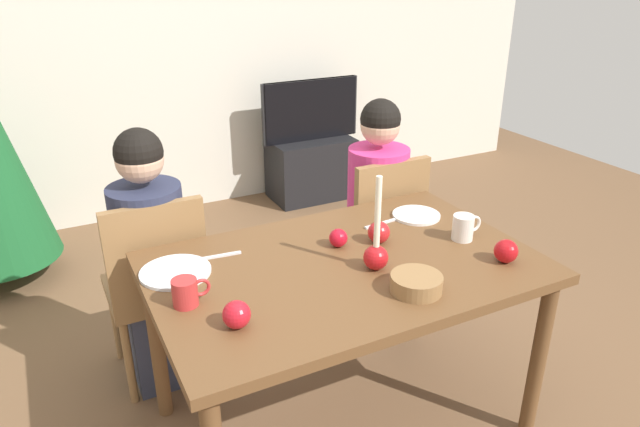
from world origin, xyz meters
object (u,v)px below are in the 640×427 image
object	(u,v)px
tv_stand	(311,168)
apple_far_edge	(338,238)
bowl_walnuts	(416,283)
apple_near_candle	(379,232)
apple_by_left_plate	(237,315)
person_left_child	(153,266)
chair_left	(157,281)
apple_by_right_mug	(506,251)
person_right_child	(376,217)
plate_right	(416,215)
dining_table	(345,283)
chair_right	(379,229)
mug_left	(186,292)
mug_right	(464,227)
tv	(311,110)
plate_left	(175,272)
candle_centerpiece	(376,251)

from	to	relation	value
tv_stand	apple_far_edge	size ratio (longest dim) A/B	8.89
bowl_walnuts	apple_near_candle	bearing A→B (deg)	77.17
apple_by_left_plate	person_left_child	bearing A→B (deg)	96.11
chair_left	bowl_walnuts	xyz separation A→B (m)	(0.69, -0.88, 0.27)
chair_left	person_left_child	xyz separation A→B (m)	(-0.00, 0.03, 0.06)
bowl_walnuts	apple_near_candle	xyz separation A→B (m)	(0.08, 0.36, 0.01)
tv_stand	apple_by_right_mug	bearing A→B (deg)	-100.33
person_right_child	plate_right	xyz separation A→B (m)	(-0.07, -0.42, 0.19)
chair_left	dining_table	bearing A→B (deg)	-46.60
chair_right	mug_left	bearing A→B (deg)	-151.43
plate_right	mug_right	xyz separation A→B (m)	(0.03, -0.26, 0.05)
mug_right	bowl_walnuts	xyz separation A→B (m)	(-0.40, -0.24, -0.02)
chair_right	person_left_child	xyz separation A→B (m)	(-1.12, 0.03, 0.06)
tv_stand	tv	world-z (taller)	tv
dining_table	apple_far_edge	size ratio (longest dim) A/B	19.45
chair_right	person_left_child	bearing A→B (deg)	178.34
plate_left	apple_far_edge	size ratio (longest dim) A/B	3.48
person_left_child	apple_by_right_mug	bearing A→B (deg)	-39.14
candle_centerpiece	apple_far_edge	bearing A→B (deg)	98.91
chair_right	candle_centerpiece	world-z (taller)	candle_centerpiece
person_right_child	candle_centerpiece	bearing A→B (deg)	-122.90
person_left_child	plate_left	world-z (taller)	person_left_child
apple_by_right_mug	plate_right	bearing A→B (deg)	95.76
chair_right	apple_far_edge	size ratio (longest dim) A/B	12.51
mug_right	apple_near_candle	xyz separation A→B (m)	(-0.31, 0.13, -0.01)
tv	mug_right	distance (m)	2.39
plate_right	bowl_walnuts	size ratio (longest dim) A/B	1.17
dining_table	tv_stand	bearing A→B (deg)	66.64
person_left_child	plate_right	xyz separation A→B (m)	(1.05, -0.42, 0.19)
dining_table	tv_stand	xyz separation A→B (m)	(0.99, 2.30, -0.43)
apple_far_edge	apple_near_candle	bearing A→B (deg)	-15.02
dining_table	person_left_child	distance (m)	0.87
chair_left	apple_near_candle	world-z (taller)	chair_left
candle_centerpiece	plate_right	size ratio (longest dim) A/B	1.72
chair_right	bowl_walnuts	xyz separation A→B (m)	(-0.43, -0.88, 0.27)
chair_right	apple_far_edge	bearing A→B (deg)	-136.51
bowl_walnuts	mug_right	bearing A→B (deg)	30.83
person_left_child	bowl_walnuts	distance (m)	1.17
mug_right	plate_left	bearing A→B (deg)	167.17
chair_right	tv_stand	world-z (taller)	chair_right
chair_left	plate_left	xyz separation A→B (m)	(0.00, -0.40, 0.24)
person_left_child	plate_left	xyz separation A→B (m)	(0.00, -0.43, 0.19)
dining_table	person_right_child	world-z (taller)	person_right_child
dining_table	person_right_child	distance (m)	0.85
person_left_child	apple_by_right_mug	world-z (taller)	person_left_child
tv	apple_far_edge	world-z (taller)	tv
candle_centerpiece	apple_by_left_plate	xyz separation A→B (m)	(-0.56, -0.11, -0.03)
plate_left	apple_near_candle	size ratio (longest dim) A/B	2.87
person_left_child	mug_right	bearing A→B (deg)	-31.96
mug_right	candle_centerpiece	bearing A→B (deg)	-173.94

